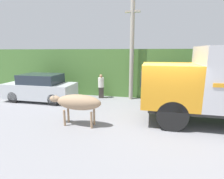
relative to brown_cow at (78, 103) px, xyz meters
name	(u,v)px	position (x,y,z in m)	size (l,w,h in m)	color
ground_plane	(162,125)	(3.38, 0.72, -0.97)	(60.00, 60.00, 0.00)	gray
hillside_embankment	(158,70)	(3.38, 7.89, 0.59)	(32.00, 6.02, 3.12)	#4C7A38
building_backdrop	(95,74)	(-1.33, 6.40, 0.33)	(5.61, 2.70, 2.56)	#99ADB7
brown_cow	(78,103)	(0.00, 0.00, 0.00)	(2.21, 0.63, 1.30)	#9E7F60
parked_suv	(40,88)	(-3.71, 2.95, -0.18)	(4.21, 1.73, 1.64)	silver
pedestrian_on_hill	(101,85)	(-0.27, 4.35, -0.14)	(0.46, 0.46, 1.54)	#38332D
utility_pole	(132,50)	(1.64, 4.54, 2.10)	(0.90, 0.26, 5.94)	#9E998E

